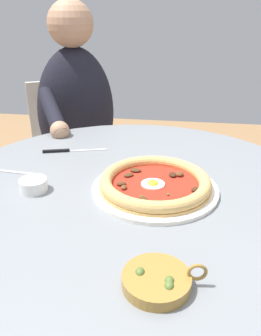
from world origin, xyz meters
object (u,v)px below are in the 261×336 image
(olive_pan, at_px, (157,280))
(fork_utensil, at_px, (6,171))
(dining_table, at_px, (133,236))
(pizza_on_plate, at_px, (155,184))
(steak_knife, at_px, (65,151))
(ramekin_capers, at_px, (33,185))
(cafe_chair_diner, at_px, (74,149))
(diner_person, at_px, (79,155))

(olive_pan, bearing_deg, fork_utensil, 50.62)
(dining_table, xyz_separation_m, pizza_on_plate, (-0.02, -0.06, 0.18))
(dining_table, bearing_deg, pizza_on_plate, -105.13)
(steak_knife, xyz_separation_m, ramekin_capers, (-0.26, -0.00, 0.01))
(ramekin_capers, xyz_separation_m, cafe_chair_diner, (0.86, 0.17, -0.26))
(olive_pan, distance_m, fork_utensil, 0.59)
(fork_utensil, xyz_separation_m, cafe_chair_diner, (0.76, 0.05, -0.24))
(ramekin_capers, distance_m, cafe_chair_diner, 0.91)
(dining_table, relative_size, pizza_on_plate, 3.25)
(steak_knife, xyz_separation_m, fork_utensil, (-0.17, 0.12, -0.00))
(diner_person, bearing_deg, pizza_on_plate, -149.13)
(ramekin_capers, distance_m, fork_utensil, 0.15)
(olive_pan, bearing_deg, steak_knife, 31.81)
(fork_utensil, relative_size, diner_person, 0.15)
(olive_pan, height_order, diner_person, diner_person)
(olive_pan, relative_size, diner_person, 0.12)
(dining_table, bearing_deg, ramekin_capers, 103.80)
(steak_knife, bearing_deg, cafe_chair_diner, 15.83)
(ramekin_capers, distance_m, olive_pan, 0.43)
(ramekin_capers, height_order, fork_utensil, ramekin_capers)
(ramekin_capers, xyz_separation_m, fork_utensil, (0.09, 0.12, -0.02))
(pizza_on_plate, height_order, fork_utensil, pizza_on_plate)
(diner_person, relative_size, cafe_chair_diner, 1.43)
(dining_table, distance_m, diner_person, 0.75)
(steak_knife, xyz_separation_m, olive_pan, (-0.54, -0.33, 0.01))
(pizza_on_plate, distance_m, fork_utensil, 0.43)
(diner_person, xyz_separation_m, cafe_chair_diner, (0.13, 0.07, -0.02))
(cafe_chair_diner, bearing_deg, steak_knife, -164.17)
(cafe_chair_diner, bearing_deg, pizza_on_plate, -149.73)
(dining_table, xyz_separation_m, cafe_chair_diner, (0.80, 0.42, -0.08))
(dining_table, distance_m, pizza_on_plate, 0.19)
(pizza_on_plate, distance_m, olive_pan, 0.33)
(diner_person, bearing_deg, ramekin_capers, -171.75)
(dining_table, distance_m, olive_pan, 0.39)
(olive_pan, height_order, fork_utensil, olive_pan)
(steak_knife, relative_size, ramekin_capers, 2.87)
(ramekin_capers, height_order, olive_pan, olive_pan)
(ramekin_capers, xyz_separation_m, olive_pan, (-0.28, -0.33, -0.01))
(pizza_on_plate, relative_size, cafe_chair_diner, 0.38)
(pizza_on_plate, height_order, olive_pan, olive_pan)
(olive_pan, bearing_deg, diner_person, 23.49)
(steak_knife, bearing_deg, olive_pan, -148.19)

